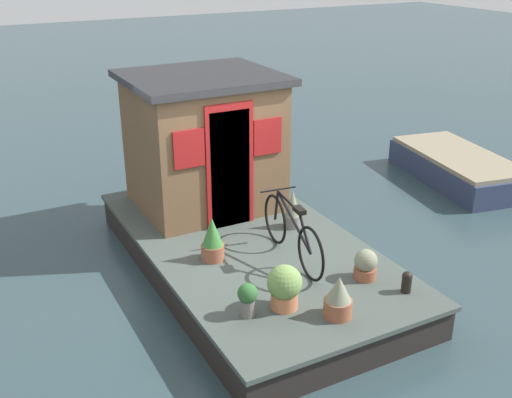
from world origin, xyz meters
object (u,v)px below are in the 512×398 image
Objects in this scene: potted_plant_geranium at (212,240)px; dinghy_boat at (458,167)px; potted_plant_lavender at (292,209)px; mooring_bollard at (407,281)px; potted_plant_sage at (285,286)px; potted_plant_thyme at (248,298)px; potted_plant_succulent at (366,265)px; houseboat_cabin at (204,141)px; bicycle at (292,233)px; potted_plant_basil at (338,298)px.

potted_plant_geranium is 6.02m from dinghy_boat.
mooring_bollard is (-2.15, -0.27, -0.13)m from potted_plant_lavender.
mooring_bollard is (-0.39, -1.43, -0.13)m from potted_plant_sage.
mooring_bollard is at bearing -103.23° from potted_plant_thyme.
potted_plant_succulent is at bearing -88.37° from potted_plant_thyme.
potted_plant_geranium reaches higher than potted_plant_thyme.
houseboat_cabin is at bearing 16.20° from mooring_bollard.
bicycle is 3.04× the size of potted_plant_lavender.
potted_plant_basil is 6.13m from dinghy_boat.
potted_plant_geranium reaches higher than dinghy_boat.
potted_plant_thyme is 1.92m from mooring_bollard.
potted_plant_sage is at bearing -96.86° from potted_plant_thyme.
potted_plant_lavender is at bearing -33.49° from potted_plant_sage.
potted_plant_lavender reaches higher than mooring_bollard.
dinghy_boat is at bearing -51.57° from mooring_bollard.
potted_plant_succulent is (0.05, -1.63, -0.03)m from potted_plant_thyme.
potted_plant_geranium is 1.95m from potted_plant_succulent.
potted_plant_lavender reaches higher than potted_plant_succulent.
bicycle is at bearing -9.42° from potted_plant_basil.
potted_plant_succulent is at bearing -178.77° from potted_plant_lavender.
potted_plant_lavender is (2.18, -0.73, 0.04)m from potted_plant_basil.
houseboat_cabin reaches higher than mooring_bollard.
potted_plant_lavender is (0.35, -1.41, -0.01)m from potted_plant_geranium.
potted_plant_thyme is 1.03× the size of potted_plant_succulent.
mooring_bollard is (-0.48, -0.23, -0.04)m from potted_plant_succulent.
potted_plant_lavender is 2.14× the size of mooring_bollard.
potted_plant_basil is (-3.54, -0.02, -0.79)m from houseboat_cabin.
bicycle is at bearing -117.94° from potted_plant_geranium.
potted_plant_thyme is 1.46× the size of mooring_bollard.
potted_plant_basil is at bearing 122.87° from dinghy_boat.
potted_plant_geranium is at bearing 104.05° from potted_plant_lavender.
houseboat_cabin is at bearing 0.31° from potted_plant_basil.
potted_plant_sage is 1.49m from mooring_bollard.
houseboat_cabin reaches higher than potted_plant_basil.
houseboat_cabin is 5.30m from dinghy_boat.
houseboat_cabin is 3.24m from potted_plant_sage.
potted_plant_thyme reaches higher than potted_plant_succulent.
potted_plant_lavender is at bearing -151.06° from houseboat_cabin.
potted_plant_sage is 0.91× the size of potted_plant_lavender.
bicycle is 1.02m from potted_plant_geranium.
potted_plant_geranium is 2.19× the size of mooring_bollard.
potted_plant_basil is at bearing 170.58° from bicycle.
bicycle is 1.41m from potted_plant_thyme.
mooring_bollard is (0.04, -1.00, -0.09)m from potted_plant_basil.
potted_plant_geranium is at bearing 20.19° from potted_plant_basil.
potted_plant_lavender is at bearing -31.58° from bicycle.
potted_plant_geranium is (0.48, 0.90, -0.10)m from bicycle.
bicycle is 0.98m from potted_plant_lavender.
bicycle is at bearing 30.48° from mooring_bollard.
houseboat_cabin is at bearing 14.62° from potted_plant_succulent.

